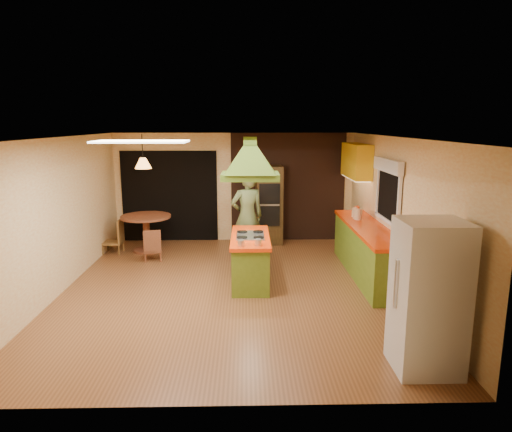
{
  "coord_description": "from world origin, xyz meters",
  "views": [
    {
      "loc": [
        0.27,
        -7.26,
        2.73
      ],
      "look_at": [
        0.44,
        0.42,
        1.15
      ],
      "focal_mm": 32.0,
      "sensor_mm": 36.0,
      "label": 1
    }
  ],
  "objects_px": {
    "wall_oven": "(269,205)",
    "dining_table": "(146,226)",
    "canister_large": "(358,214)",
    "man": "(247,217)",
    "kitchen_island": "(250,259)",
    "refrigerator": "(428,297)"
  },
  "relations": [
    {
      "from": "refrigerator",
      "to": "canister_large",
      "type": "xyz_separation_m",
      "value": [
        0.13,
        3.75,
        0.17
      ]
    },
    {
      "from": "kitchen_island",
      "to": "dining_table",
      "type": "bearing_deg",
      "value": 138.62
    },
    {
      "from": "canister_large",
      "to": "kitchen_island",
      "type": "bearing_deg",
      "value": -157.78
    },
    {
      "from": "kitchen_island",
      "to": "dining_table",
      "type": "relative_size",
      "value": 1.55
    },
    {
      "from": "refrigerator",
      "to": "man",
      "type": "bearing_deg",
      "value": 115.82
    },
    {
      "from": "wall_oven",
      "to": "dining_table",
      "type": "xyz_separation_m",
      "value": [
        -2.66,
        -0.66,
        -0.33
      ]
    },
    {
      "from": "wall_oven",
      "to": "canister_large",
      "type": "distance_m",
      "value": 2.41
    },
    {
      "from": "refrigerator",
      "to": "canister_large",
      "type": "height_order",
      "value": "refrigerator"
    },
    {
      "from": "wall_oven",
      "to": "dining_table",
      "type": "relative_size",
      "value": 1.68
    },
    {
      "from": "dining_table",
      "to": "canister_large",
      "type": "bearing_deg",
      "value": -14.75
    },
    {
      "from": "wall_oven",
      "to": "canister_large",
      "type": "bearing_deg",
      "value": -51.13
    },
    {
      "from": "kitchen_island",
      "to": "wall_oven",
      "type": "distance_m",
      "value": 2.7
    },
    {
      "from": "kitchen_island",
      "to": "canister_large",
      "type": "xyz_separation_m",
      "value": [
        2.06,
        0.84,
        0.61
      ]
    },
    {
      "from": "refrigerator",
      "to": "wall_oven",
      "type": "relative_size",
      "value": 0.96
    },
    {
      "from": "kitchen_island",
      "to": "refrigerator",
      "type": "height_order",
      "value": "refrigerator"
    },
    {
      "from": "man",
      "to": "canister_large",
      "type": "relative_size",
      "value": 8.47
    },
    {
      "from": "kitchen_island",
      "to": "man",
      "type": "xyz_separation_m",
      "value": [
        -0.05,
        1.17,
        0.5
      ]
    },
    {
      "from": "man",
      "to": "kitchen_island",
      "type": "bearing_deg",
      "value": 74.18
    },
    {
      "from": "man",
      "to": "dining_table",
      "type": "distance_m",
      "value": 2.33
    },
    {
      "from": "refrigerator",
      "to": "wall_oven",
      "type": "bearing_deg",
      "value": 104.88
    },
    {
      "from": "wall_oven",
      "to": "dining_table",
      "type": "distance_m",
      "value": 2.76
    },
    {
      "from": "dining_table",
      "to": "canister_large",
      "type": "xyz_separation_m",
      "value": [
        4.27,
        -1.12,
        0.47
      ]
    }
  ]
}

